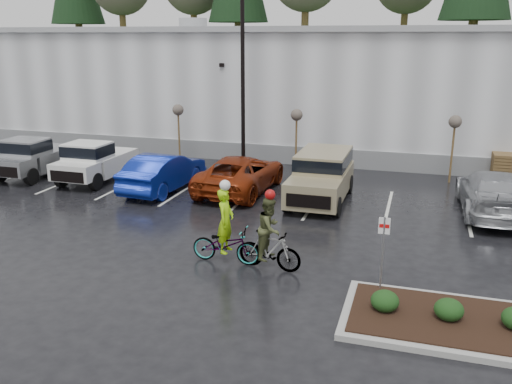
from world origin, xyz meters
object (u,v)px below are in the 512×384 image
(pickup_white, at_px, (99,159))
(sapling_mid, at_px, (297,118))
(sapling_east, at_px, (455,125))
(car_far_silver, at_px, (493,193))
(lamppost, at_px, (243,58))
(sapling_west, at_px, (178,113))
(car_red, at_px, (241,174))
(pallet_stack_a, at_px, (505,167))
(suv_tan, at_px, (321,178))
(cyclist_olive, at_px, (270,241))
(cyclist_hivis, at_px, (226,238))
(car_blue, at_px, (164,172))
(fire_lane_sign, at_px, (383,245))
(pickup_silver, at_px, (39,155))

(pickup_white, bearing_deg, sapling_mid, 26.45)
(sapling_east, height_order, car_far_silver, sapling_east)
(lamppost, distance_m, sapling_west, 5.07)
(car_red, bearing_deg, pickup_white, 2.92)
(pallet_stack_a, height_order, car_red, car_red)
(sapling_east, relative_size, suv_tan, 0.63)
(cyclist_olive, bearing_deg, pallet_stack_a, -24.14)
(suv_tan, distance_m, cyclist_hivis, 7.30)
(sapling_mid, bearing_deg, car_blue, -133.48)
(sapling_mid, distance_m, fire_lane_sign, 13.92)
(sapling_west, xyz_separation_m, fire_lane_sign, (11.80, -12.80, -1.32))
(sapling_mid, height_order, car_red, sapling_mid)
(pickup_white, xyz_separation_m, car_blue, (3.81, -0.83, -0.14))
(pickup_silver, relative_size, car_blue, 1.02)
(pickup_silver, bearing_deg, sapling_west, 37.99)
(car_red, bearing_deg, pallet_stack_a, -152.27)
(lamppost, xyz_separation_m, car_far_silver, (11.39, -3.48, -4.84))
(pickup_silver, bearing_deg, car_red, 0.35)
(fire_lane_sign, bearing_deg, car_blue, 143.17)
(car_far_silver, distance_m, cyclist_olive, 10.27)
(car_red, relative_size, cyclist_olive, 2.35)
(fire_lane_sign, relative_size, car_far_silver, 0.38)
(sapling_east, height_order, cyclist_hivis, sapling_east)
(sapling_west, xyz_separation_m, pickup_white, (-2.21, -4.33, -1.75))
(sapling_east, bearing_deg, cyclist_hivis, -119.93)
(lamppost, height_order, pallet_stack_a, lamppost)
(sapling_west, height_order, pickup_silver, sapling_west)
(suv_tan, xyz_separation_m, car_far_silver, (6.70, 0.41, -0.18))
(sapling_mid, relative_size, cyclist_hivis, 1.22)
(sapling_west, bearing_deg, car_red, -40.98)
(pallet_stack_a, xyz_separation_m, pickup_white, (-18.71, -5.33, 0.30))
(car_far_silver, xyz_separation_m, cyclist_olive, (-6.89, -7.62, 0.04))
(fire_lane_sign, height_order, pickup_silver, fire_lane_sign)
(fire_lane_sign, relative_size, car_blue, 0.43)
(car_red, distance_m, car_far_silver, 10.41)
(pickup_white, xyz_separation_m, cyclist_hivis, (9.30, -7.67, -0.18))
(sapling_east, distance_m, suv_tan, 7.41)
(suv_tan, bearing_deg, cyclist_olive, -91.48)
(sapling_mid, relative_size, car_far_silver, 0.55)
(pickup_silver, bearing_deg, fire_lane_sign, -25.75)
(pallet_stack_a, bearing_deg, pickup_silver, -166.30)
(pickup_white, relative_size, car_far_silver, 0.89)
(sapling_mid, height_order, pickup_silver, sapling_mid)
(pickup_white, relative_size, suv_tan, 1.02)
(car_far_silver, bearing_deg, pallet_stack_a, -103.39)
(sapling_west, xyz_separation_m, pallet_stack_a, (16.50, 1.00, -2.05))
(lamppost, relative_size, cyclist_hivis, 3.52)
(sapling_east, distance_m, cyclist_olive, 13.41)
(car_red, bearing_deg, sapling_east, -151.45)
(pickup_silver, bearing_deg, cyclist_hivis, -30.90)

